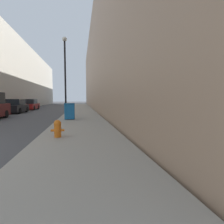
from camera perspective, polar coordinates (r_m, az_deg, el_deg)
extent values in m
cube|color=gray|center=(23.05, -10.05, 0.45)|extent=(3.33, 60.00, 0.13)
cube|color=#9E7F66|center=(32.46, 4.06, 14.45)|extent=(12.00, 60.00, 14.61)
cylinder|color=orange|center=(7.01, -17.32, -5.91)|extent=(0.26, 0.26, 0.48)
sphere|color=orange|center=(6.96, -17.37, -3.59)|extent=(0.27, 0.27, 0.27)
cylinder|color=orange|center=(6.95, -17.39, -2.92)|extent=(0.07, 0.07, 0.06)
cylinder|color=orange|center=(6.82, -17.52, -5.99)|extent=(0.11, 0.12, 0.11)
cylinder|color=orange|center=(7.03, -18.87, -5.71)|extent=(0.12, 0.09, 0.09)
cylinder|color=orange|center=(6.98, -15.77, -5.71)|extent=(0.12, 0.09, 0.09)
cube|color=#19609E|center=(12.80, -13.66, 0.14)|extent=(0.68, 0.65, 1.04)
cube|color=navy|center=(12.78, -13.71, 2.65)|extent=(0.71, 0.67, 0.08)
cylinder|color=black|center=(13.14, -14.82, -1.85)|extent=(0.05, 0.16, 0.16)
cylinder|color=black|center=(13.11, -12.28, -1.82)|extent=(0.05, 0.16, 0.16)
cylinder|color=black|center=(15.18, -14.78, -0.87)|extent=(0.27, 0.27, 0.25)
cylinder|color=black|center=(15.21, -15.00, 10.32)|extent=(0.14, 0.14, 6.18)
sphere|color=silver|center=(15.89, -15.25, 22.01)|extent=(0.37, 0.37, 0.37)
cylinder|color=black|center=(17.18, -31.41, -0.55)|extent=(0.24, 0.64, 0.64)
cube|color=black|center=(22.47, -29.08, 1.10)|extent=(1.84, 4.21, 0.76)
cube|color=#1E2328|center=(22.45, -29.15, 2.89)|extent=(1.62, 2.19, 0.65)
cylinder|color=black|center=(23.95, -30.00, 0.70)|extent=(0.24, 0.64, 0.64)
cylinder|color=black|center=(23.43, -26.10, 0.77)|extent=(0.24, 0.64, 0.64)
cylinder|color=black|center=(21.60, -32.27, 0.28)|extent=(0.24, 0.64, 0.64)
cylinder|color=black|center=(21.02, -28.00, 0.35)|extent=(0.24, 0.64, 0.64)
cube|color=maroon|center=(28.22, -25.23, 1.73)|extent=(1.82, 4.20, 0.72)
cube|color=#1E2328|center=(28.20, -25.28, 3.15)|extent=(1.60, 2.19, 0.68)
cylinder|color=black|center=(29.66, -26.15, 1.42)|extent=(0.24, 0.64, 0.64)
cylinder|color=black|center=(29.24, -22.99, 1.48)|extent=(0.24, 0.64, 0.64)
cylinder|color=black|center=(27.25, -27.61, 1.15)|extent=(0.24, 0.64, 0.64)
cylinder|color=black|center=(26.79, -24.19, 1.22)|extent=(0.24, 0.64, 0.64)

